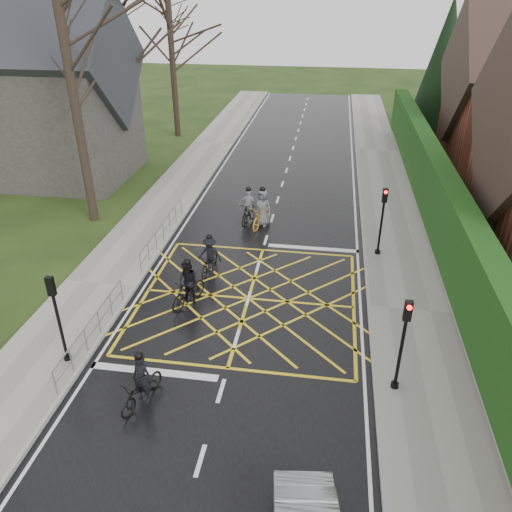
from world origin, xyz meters
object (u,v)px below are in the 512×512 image
(cyclist_rear, at_px, (142,387))
(cyclist_mid, at_px, (210,258))
(cyclist_front, at_px, (248,209))
(cyclist_back, at_px, (188,287))
(cyclist_lead, at_px, (262,213))

(cyclist_rear, xyz_separation_m, cyclist_mid, (0.21, 7.54, 0.05))
(cyclist_mid, bearing_deg, cyclist_front, 88.13)
(cyclist_back, xyz_separation_m, cyclist_front, (1.02, 7.55, -0.04))
(cyclist_front, bearing_deg, cyclist_back, -86.91)
(cyclist_back, relative_size, cyclist_lead, 0.89)
(cyclist_front, xyz_separation_m, cyclist_lead, (0.73, -0.31, 0.02))
(cyclist_lead, bearing_deg, cyclist_front, 171.92)
(cyclist_back, distance_m, cyclist_mid, 2.47)
(cyclist_mid, distance_m, cyclist_front, 5.15)
(cyclist_rear, distance_m, cyclist_mid, 7.55)
(cyclist_back, distance_m, cyclist_front, 7.62)
(cyclist_rear, height_order, cyclist_lead, cyclist_lead)
(cyclist_rear, bearing_deg, cyclist_back, 107.96)
(cyclist_front, bearing_deg, cyclist_rear, -83.74)
(cyclist_rear, xyz_separation_m, cyclist_front, (0.99, 12.63, 0.11))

